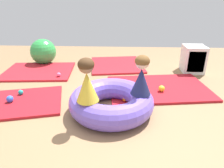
{
  "coord_description": "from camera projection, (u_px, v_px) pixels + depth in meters",
  "views": [
    {
      "loc": [
        0.26,
        -2.51,
        1.58
      ],
      "look_at": [
        0.13,
        0.27,
        0.35
      ],
      "focal_mm": 33.18,
      "sensor_mm": 36.0,
      "label": 1
    }
  ],
  "objects": [
    {
      "name": "ground_plane",
      "position": [
        102.0,
        114.0,
        2.94
      ],
      "size": [
        8.0,
        8.0,
        0.0
      ],
      "primitive_type": "plane",
      "color": "#93704C"
    },
    {
      "name": "gym_mat_near_right",
      "position": [
        158.0,
        88.0,
        3.7
      ],
      "size": [
        1.87,
        1.37,
        0.04
      ],
      "primitive_type": "cube",
      "rotation": [
        0.0,
        0.0,
        0.13
      ],
      "color": "#B21923",
      "rests_on": "ground"
    },
    {
      "name": "gym_mat_center_rear",
      "position": [
        23.0,
        102.0,
        3.21
      ],
      "size": [
        1.35,
        1.2,
        0.04
      ],
      "primitive_type": "cube",
      "rotation": [
        0.0,
        0.0,
        0.24
      ],
      "color": "#B21923",
      "rests_on": "ground"
    },
    {
      "name": "gym_mat_far_left",
      "position": [
        117.0,
        65.0,
        4.88
      ],
      "size": [
        1.33,
        1.37,
        0.04
      ],
      "primitive_type": "cube",
      "rotation": [
        0.0,
        0.0,
        0.14
      ],
      "color": "red",
      "rests_on": "ground"
    },
    {
      "name": "gym_mat_far_right",
      "position": [
        39.0,
        71.0,
        4.48
      ],
      "size": [
        1.49,
        1.2,
        0.04
      ],
      "primitive_type": "cube",
      "rotation": [
        0.0,
        0.0,
        0.07
      ],
      "color": "red",
      "rests_on": "ground"
    },
    {
      "name": "inflatable_cushion",
      "position": [
        111.0,
        101.0,
        2.93
      ],
      "size": [
        1.2,
        1.2,
        0.33
      ],
      "primitive_type": "torus",
      "color": "#7056D1",
      "rests_on": "ground"
    },
    {
      "name": "child_in_yellow",
      "position": [
        87.0,
        81.0,
        2.51
      ],
      "size": [
        0.4,
        0.4,
        0.56
      ],
      "rotation": [
        0.0,
        0.0,
        2.22
      ],
      "color": "yellow",
      "rests_on": "inflatable_cushion"
    },
    {
      "name": "child_in_navy",
      "position": [
        141.0,
        76.0,
        2.69
      ],
      "size": [
        0.35,
        0.35,
        0.53
      ],
      "rotation": [
        0.0,
        0.0,
        1.91
      ],
      "color": "navy",
      "rests_on": "inflatable_cushion"
    },
    {
      "name": "play_ball_blue",
      "position": [
        10.0,
        99.0,
        3.16
      ],
      "size": [
        0.1,
        0.1,
        0.1
      ],
      "primitive_type": "sphere",
      "color": "blue",
      "rests_on": "gym_mat_center_rear"
    },
    {
      "name": "play_ball_teal",
      "position": [
        21.0,
        92.0,
        3.4
      ],
      "size": [
        0.08,
        0.08,
        0.08
      ],
      "primitive_type": "sphere",
      "color": "teal",
      "rests_on": "gym_mat_center_rear"
    },
    {
      "name": "play_ball_pink",
      "position": [
        59.0,
        74.0,
        4.13
      ],
      "size": [
        0.08,
        0.08,
        0.08
      ],
      "primitive_type": "sphere",
      "color": "pink",
      "rests_on": "gym_mat_far_right"
    },
    {
      "name": "play_ball_yellow",
      "position": [
        162.0,
        89.0,
        3.5
      ],
      "size": [
        0.11,
        0.11,
        0.11
      ],
      "primitive_type": "sphere",
      "color": "yellow",
      "rests_on": "gym_mat_near_right"
    },
    {
      "name": "play_ball_orange",
      "position": [
        125.0,
        99.0,
        3.19
      ],
      "size": [
        0.07,
        0.07,
        0.07
      ],
      "primitive_type": "sphere",
      "color": "orange",
      "rests_on": "gym_mat_near_right"
    },
    {
      "name": "exercise_ball_large",
      "position": [
        43.0,
        52.0,
        4.9
      ],
      "size": [
        0.6,
        0.6,
        0.6
      ],
      "primitive_type": "sphere",
      "color": "green",
      "rests_on": "ground"
    },
    {
      "name": "storage_cube",
      "position": [
        194.0,
        59.0,
        4.4
      ],
      "size": [
        0.44,
        0.44,
        0.56
      ],
      "color": "silver",
      "rests_on": "ground"
    }
  ]
}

